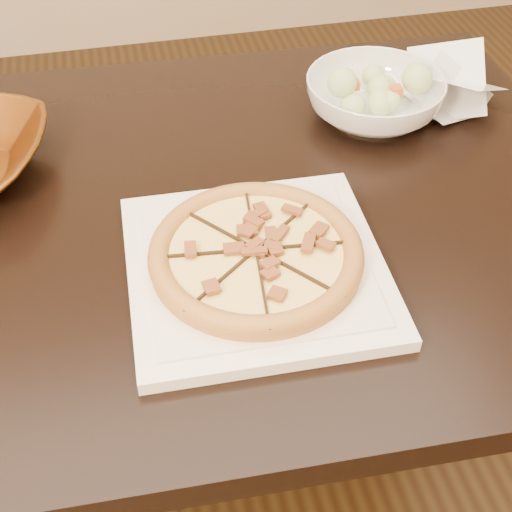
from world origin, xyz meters
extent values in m
cube|color=black|center=(0.00, 0.00, -0.01)|extent=(4.00, 4.00, 0.02)
cube|color=black|center=(-0.15, 0.02, 0.73)|extent=(1.32, 0.88, 0.04)
cylinder|color=black|center=(0.42, 0.35, 0.35)|extent=(0.07, 0.07, 0.71)
cube|color=silver|center=(-0.02, -0.13, 0.76)|extent=(0.32, 0.32, 0.02)
cube|color=silver|center=(-0.02, -0.13, 0.77)|extent=(0.27, 0.27, 0.00)
cylinder|color=#B17F2A|center=(-0.02, -0.13, 0.78)|extent=(0.26, 0.26, 0.01)
torus|color=#B17F2A|center=(-0.02, -0.13, 0.79)|extent=(0.26, 0.26, 0.03)
cylinder|color=#FDEF83|center=(-0.02, -0.13, 0.79)|extent=(0.21, 0.21, 0.01)
cube|color=black|center=(-0.02, -0.13, 0.79)|extent=(0.03, 0.25, 0.01)
cube|color=black|center=(-0.02, -0.13, 0.79)|extent=(0.16, 0.20, 0.01)
cube|color=black|center=(-0.02, -0.13, 0.79)|extent=(0.25, 0.03, 0.01)
cube|color=black|center=(-0.02, -0.13, 0.79)|extent=(0.20, 0.16, 0.01)
cube|color=brown|center=(0.00, -0.13, 0.79)|extent=(0.03, 0.02, 0.00)
cube|color=brown|center=(0.02, -0.13, 0.79)|extent=(0.03, 0.02, 0.00)
cube|color=brown|center=(0.04, -0.11, 0.79)|extent=(0.03, 0.02, 0.00)
cube|color=brown|center=(0.00, -0.12, 0.79)|extent=(0.03, 0.03, 0.00)
cube|color=brown|center=(0.01, -0.09, 0.79)|extent=(0.03, 0.03, 0.00)
cube|color=brown|center=(0.01, -0.06, 0.79)|extent=(0.02, 0.03, 0.00)
cube|color=brown|center=(-0.01, -0.10, 0.79)|extent=(0.02, 0.03, 0.00)
cube|color=brown|center=(-0.03, -0.08, 0.79)|extent=(0.02, 0.03, 0.00)
cube|color=brown|center=(-0.05, -0.06, 0.79)|extent=(0.02, 0.03, 0.00)
cube|color=brown|center=(-0.04, -0.10, 0.79)|extent=(0.02, 0.03, 0.00)
cube|color=brown|center=(-0.07, -0.09, 0.79)|extent=(0.03, 0.03, 0.00)
cube|color=brown|center=(-0.04, -0.12, 0.79)|extent=(0.03, 0.02, 0.00)
cube|color=brown|center=(-0.07, -0.12, 0.79)|extent=(0.03, 0.02, 0.00)
cube|color=brown|center=(-0.09, -0.13, 0.79)|extent=(0.02, 0.01, 0.00)
cube|color=brown|center=(-0.05, -0.14, 0.79)|extent=(0.03, 0.02, 0.00)
cube|color=brown|center=(-0.07, -0.16, 0.79)|extent=(0.03, 0.02, 0.00)
cube|color=brown|center=(-0.08, -0.19, 0.79)|extent=(0.03, 0.03, 0.00)
cube|color=brown|center=(-0.04, -0.16, 0.79)|extent=(0.02, 0.03, 0.00)
cube|color=brown|center=(-0.04, -0.19, 0.79)|extent=(0.02, 0.03, 0.00)
cube|color=brown|center=(-0.02, -0.15, 0.79)|extent=(0.01, 0.02, 0.00)
cube|color=brown|center=(-0.01, -0.18, 0.79)|extent=(0.02, 0.03, 0.00)
cube|color=brown|center=(0.01, -0.19, 0.79)|extent=(0.02, 0.03, 0.00)
cube|color=brown|center=(0.00, -0.15, 0.79)|extent=(0.03, 0.03, 0.00)
cube|color=brown|center=(0.02, -0.16, 0.79)|extent=(0.03, 0.03, 0.00)
cube|color=brown|center=(0.05, -0.16, 0.79)|extent=(0.03, 0.02, 0.00)
imported|color=white|center=(0.24, 0.17, 0.78)|extent=(0.25, 0.25, 0.07)
sphere|color=#BAD086|center=(0.24, 0.17, 0.84)|extent=(0.04, 0.04, 0.04)
sphere|color=#BAD086|center=(0.25, 0.19, 0.84)|extent=(0.04, 0.04, 0.04)
sphere|color=#BAD086|center=(0.24, 0.21, 0.84)|extent=(0.04, 0.04, 0.04)
sphere|color=#BAD086|center=(0.23, 0.18, 0.84)|extent=(0.04, 0.04, 0.04)
sphere|color=#BAD086|center=(0.21, 0.18, 0.84)|extent=(0.04, 0.04, 0.04)
sphere|color=#BAD086|center=(0.23, 0.17, 0.84)|extent=(0.04, 0.04, 0.04)
sphere|color=#BAD086|center=(0.23, 0.15, 0.84)|extent=(0.04, 0.04, 0.04)
sphere|color=#BAD086|center=(0.24, 0.13, 0.84)|extent=(0.04, 0.04, 0.04)
sphere|color=#BAD086|center=(0.25, 0.16, 0.84)|extent=(0.04, 0.04, 0.04)
cube|color=#C35120|center=(0.26, 0.19, 0.83)|extent=(0.02, 0.02, 0.01)
cube|color=#C35120|center=(0.21, 0.15, 0.83)|extent=(0.02, 0.02, 0.01)
camera|label=1|loc=(-0.16, -0.74, 1.37)|focal=50.00mm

